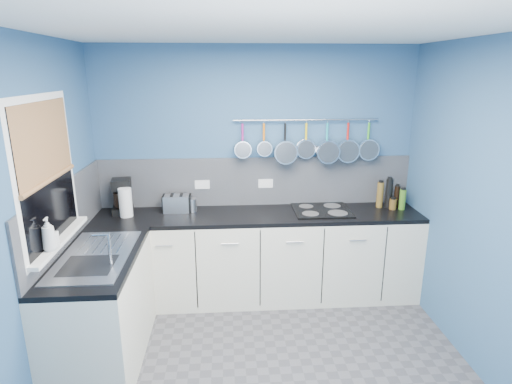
{
  "coord_description": "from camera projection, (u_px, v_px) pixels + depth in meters",
  "views": [
    {
      "loc": [
        -0.29,
        -2.72,
        2.26
      ],
      "look_at": [
        -0.05,
        0.75,
        1.25
      ],
      "focal_mm": 29.71,
      "sensor_mm": 36.0,
      "label": 1
    }
  ],
  "objects": [
    {
      "name": "pan_1",
      "position": [
        264.0,
        138.0,
        4.19
      ],
      "size": [
        0.15,
        0.12,
        0.34
      ],
      "primitive_type": null,
      "color": "silver",
      "rests_on": "pot_rail"
    },
    {
      "name": "soap_bottle_b",
      "position": [
        51.0,
        237.0,
        2.95
      ],
      "size": [
        0.08,
        0.08,
        0.17
      ],
      "primitive_type": "imported",
      "rotation": [
        0.0,
        0.0,
        -0.07
      ],
      "color": "white",
      "rests_on": "window_sill"
    },
    {
      "name": "pan_2",
      "position": [
        285.0,
        142.0,
        4.22
      ],
      "size": [
        0.24,
        0.12,
        0.43
      ],
      "primitive_type": null,
      "color": "silver",
      "rests_on": "pot_rail"
    },
    {
      "name": "worktop_left",
      "position": [
        96.0,
        258.0,
        3.21
      ],
      "size": [
        0.6,
        1.2,
        0.04
      ],
      "primitive_type": "cube",
      "color": "black",
      "rests_on": "cabinet_run_left"
    },
    {
      "name": "window_sill",
      "position": [
        60.0,
        240.0,
        3.15
      ],
      "size": [
        0.1,
        0.98,
        0.03
      ],
      "primitive_type": "cube",
      "color": "white",
      "rests_on": "wall_left"
    },
    {
      "name": "floor",
      "position": [
        269.0,
        376.0,
        3.26
      ],
      "size": [
        3.2,
        3.0,
        0.02
      ],
      "primitive_type": "cube",
      "color": "#47474C",
      "rests_on": "ground"
    },
    {
      "name": "coffee_maker",
      "position": [
        122.0,
        196.0,
        4.13
      ],
      "size": [
        0.22,
        0.24,
        0.34
      ],
      "primitive_type": null,
      "rotation": [
        0.0,
        0.0,
        0.16
      ],
      "color": "black",
      "rests_on": "worktop_back"
    },
    {
      "name": "window_frame",
      "position": [
        47.0,
        173.0,
        3.01
      ],
      "size": [
        0.01,
        1.0,
        1.1
      ],
      "primitive_type": "cube",
      "color": "white",
      "rests_on": "wall_left"
    },
    {
      "name": "condiment_2",
      "position": [
        380.0,
        195.0,
        4.32
      ],
      "size": [
        0.07,
        0.07,
        0.26
      ],
      "primitive_type": "cylinder",
      "color": "brown",
      "rests_on": "worktop_back"
    },
    {
      "name": "bamboo_blind",
      "position": [
        44.0,
        142.0,
        2.95
      ],
      "size": [
        0.01,
        0.9,
        0.55
      ],
      "primitive_type": "cube",
      "color": "#9F6B4C",
      "rests_on": "wall_left"
    },
    {
      "name": "wall_left",
      "position": [
        29.0,
        228.0,
        2.8
      ],
      "size": [
        0.02,
        3.0,
        2.5
      ],
      "primitive_type": "cube",
      "color": "#30567E",
      "rests_on": "ground"
    },
    {
      "name": "socket_left",
      "position": [
        202.0,
        185.0,
        4.32
      ],
      "size": [
        0.15,
        0.01,
        0.09
      ],
      "primitive_type": "cube",
      "color": "white",
      "rests_on": "backsplash_back"
    },
    {
      "name": "canister",
      "position": [
        192.0,
        205.0,
        4.2
      ],
      "size": [
        0.11,
        0.11,
        0.13
      ],
      "primitive_type": "cylinder",
      "rotation": [
        0.0,
        0.0,
        -0.26
      ],
      "color": "silver",
      "rests_on": "worktop_back"
    },
    {
      "name": "worktop_back",
      "position": [
        258.0,
        215.0,
        4.16
      ],
      "size": [
        3.2,
        0.6,
        0.04
      ],
      "primitive_type": "cube",
      "color": "black",
      "rests_on": "cabinet_run_back"
    },
    {
      "name": "mixer_tap",
      "position": [
        109.0,
        249.0,
        3.01
      ],
      "size": [
        0.12,
        0.08,
        0.26
      ],
      "primitive_type": null,
      "color": "silver",
      "rests_on": "worktop_left"
    },
    {
      "name": "pan_0",
      "position": [
        243.0,
        139.0,
        4.18
      ],
      "size": [
        0.17,
        0.11,
        0.36
      ],
      "primitive_type": null,
      "color": "silver",
      "rests_on": "pot_rail"
    },
    {
      "name": "socket_right",
      "position": [
        266.0,
        183.0,
        4.36
      ],
      "size": [
        0.15,
        0.01,
        0.09
      ],
      "primitive_type": "cube",
      "color": "white",
      "rests_on": "backsplash_back"
    },
    {
      "name": "condiment_0",
      "position": [
        397.0,
        197.0,
        4.32
      ],
      "size": [
        0.06,
        0.06,
        0.22
      ],
      "primitive_type": "cylinder",
      "color": "black",
      "rests_on": "worktop_back"
    },
    {
      "name": "soap_bottle_a",
      "position": [
        48.0,
        234.0,
        2.91
      ],
      "size": [
        0.1,
        0.1,
        0.24
      ],
      "primitive_type": "imported",
      "rotation": [
        0.0,
        0.0,
        0.05
      ],
      "color": "white",
      "rests_on": "window_sill"
    },
    {
      "name": "backsplash_back",
      "position": [
        256.0,
        181.0,
        4.36
      ],
      "size": [
        3.2,
        0.02,
        0.5
      ],
      "primitive_type": "cube",
      "color": "slate",
      "rests_on": "wall_back"
    },
    {
      "name": "condiment_4",
      "position": [
        393.0,
        204.0,
        4.27
      ],
      "size": [
        0.07,
        0.07,
        0.11
      ],
      "primitive_type": "cylinder",
      "color": "brown",
      "rests_on": "worktop_back"
    },
    {
      "name": "wall_front",
      "position": [
        316.0,
        372.0,
        1.46
      ],
      "size": [
        3.2,
        0.02,
        2.5
      ],
      "primitive_type": "cube",
      "color": "#30567E",
      "rests_on": "ground"
    },
    {
      "name": "condiment_1",
      "position": [
        389.0,
        193.0,
        4.31
      ],
      "size": [
        0.07,
        0.07,
        0.3
      ],
      "primitive_type": "cylinder",
      "color": "black",
      "rests_on": "worktop_back"
    },
    {
      "name": "toaster",
      "position": [
        177.0,
        203.0,
        4.2
      ],
      "size": [
        0.26,
        0.15,
        0.17
      ],
      "primitive_type": "cube",
      "rotation": [
        0.0,
        0.0,
        0.02
      ],
      "color": "silver",
      "rests_on": "worktop_back"
    },
    {
      "name": "pan_5",
      "position": [
        347.0,
        141.0,
        4.26
      ],
      "size": [
        0.24,
        0.09,
        0.43
      ],
      "primitive_type": null,
      "color": "silver",
      "rests_on": "pot_rail"
    },
    {
      "name": "pan_4",
      "position": [
        327.0,
        141.0,
        4.25
      ],
      "size": [
        0.24,
        0.13,
        0.43
      ],
      "primitive_type": null,
      "color": "silver",
      "rests_on": "pot_rail"
    },
    {
      "name": "cabinet_run_back",
      "position": [
        258.0,
        257.0,
        4.29
      ],
      "size": [
        3.2,
        0.6,
        0.86
      ],
      "primitive_type": "cube",
      "color": "beige",
      "rests_on": "ground"
    },
    {
      "name": "sink_unit",
      "position": [
        96.0,
        255.0,
        3.21
      ],
      "size": [
        0.5,
        0.95,
        0.01
      ],
      "primitive_type": "cube",
      "color": "silver",
      "rests_on": "worktop_left"
    },
    {
      "name": "pan_6",
      "position": [
        368.0,
        140.0,
        4.27
      ],
      "size": [
        0.22,
        0.08,
        0.41
      ],
      "primitive_type": null,
      "color": "silver",
      "rests_on": "pot_rail"
    },
    {
      "name": "ceiling",
      "position": [
        273.0,
        26.0,
        2.56
      ],
      "size": [
        3.2,
        3.0,
        0.02
      ],
      "primitive_type": "cube",
      "color": "white",
      "rests_on": "ground"
    },
    {
      "name": "window_glass",
      "position": [
        47.0,
        173.0,
        3.01
      ],
      "size": [
        0.01,
        0.9,
        1.0
      ],
      "primitive_type": "cube",
      "color": "black",
      "rests_on": "wall_left"
    },
    {
      "name": "paper_towel",
      "position": [
        126.0,
        202.0,
        4.04
      ],
      "size": [
        0.15,
        0.15,
        0.28
      ],
      "primitive_type": "cylinder",
      "rotation": [
        0.0,
        0.0,
        -0.2
      ],
      "color": "white",
      "rests_on": "worktop_back"
    },
    {
      "name": "hob",
      "position": [
        322.0,
        210.0,
        4.24
      ],
      "size": [
        0.56,
        0.49,
        0.01
      ],
      "primitive_type": "cube",
      "color": "black",
      "rests_on": "worktop_back"
    },
    {
      "name": "pan_3",
      "position": [
        306.0,
        139.0,
        4.23
      ],
      "size": [
        0.19,
        0.06,
        0.38
      ],
      "primitive_type": null,
      "color": "silver",
      "rests_on": "pot_rail"
    },
    {
      "name": "pot_rail",
      "position": [
        306.0,
        120.0,
        4.19
      ],
      "size": [
        1.45,
        0.02,
        0.02
      ],
      "primitive_type": "cylinder",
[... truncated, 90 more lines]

